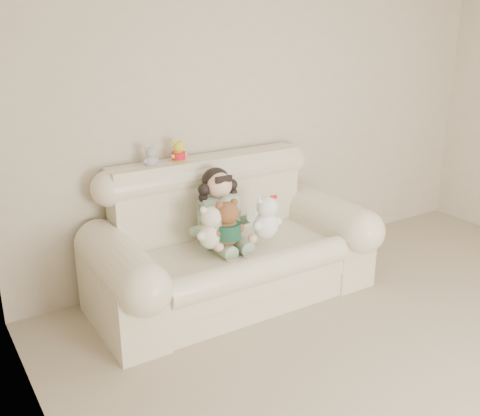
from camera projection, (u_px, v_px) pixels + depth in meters
The scene contains 9 objects.
wall_back at pixel (272, 110), 4.57m from camera, with size 4.50×4.50×0.00m, color #BCAD95.
wall_left at pixel (118, 316), 1.44m from camera, with size 5.00×5.00×0.00m, color #BCAD95.
sofa at pixel (233, 234), 4.08m from camera, with size 2.10×0.95×1.03m, color #FFF2CD, non-canonical shape.
seated_child at pixel (219, 207), 4.04m from camera, with size 0.36×0.44×0.60m, color #306F39, non-canonical shape.
brown_teddy at pixel (227, 219), 3.86m from camera, with size 0.25×0.20×0.40m, color brown, non-canonical shape.
white_cat at pixel (266, 213), 4.00m from camera, with size 0.25×0.19×0.38m, color white, non-canonical shape.
cream_teddy at pixel (211, 223), 3.83m from camera, with size 0.24×0.18×0.37m, color #EEE5CE, non-canonical shape.
yellow_mini_bear at pixel (178, 150), 4.05m from camera, with size 0.13×0.10×0.20m, color yellow, non-canonical shape.
grey_mini_plush at pixel (150, 155), 3.93m from camera, with size 0.12×0.09×0.18m, color #B3B3BA, non-canonical shape.
Camera 1 is at (-2.65, -1.25, 2.04)m, focal length 41.49 mm.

